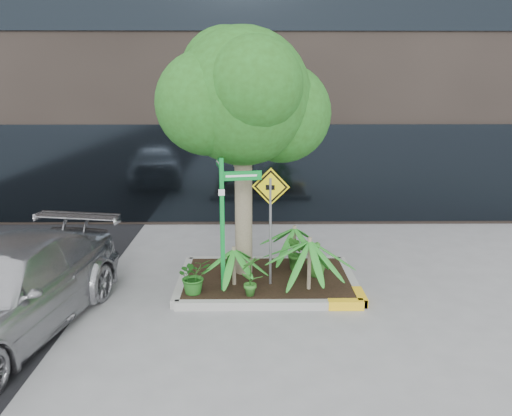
{
  "coord_description": "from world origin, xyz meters",
  "views": [
    {
      "loc": [
        -0.1,
        -8.59,
        3.7
      ],
      "look_at": [
        -0.01,
        0.2,
        1.52
      ],
      "focal_mm": 35.0,
      "sensor_mm": 36.0,
      "label": 1
    }
  ],
  "objects_px": {
    "parked_car": "(3,292)",
    "cattle_sign": "(271,207)",
    "street_sign_post": "(225,213)",
    "tree": "(243,97)"
  },
  "relations": [
    {
      "from": "tree",
      "to": "cattle_sign",
      "type": "height_order",
      "value": "tree"
    },
    {
      "from": "parked_car",
      "to": "street_sign_post",
      "type": "bearing_deg",
      "value": 33.95
    },
    {
      "from": "parked_car",
      "to": "tree",
      "type": "bearing_deg",
      "value": 42.59
    },
    {
      "from": "street_sign_post",
      "to": "cattle_sign",
      "type": "height_order",
      "value": "street_sign_post"
    },
    {
      "from": "tree",
      "to": "street_sign_post",
      "type": "height_order",
      "value": "tree"
    },
    {
      "from": "parked_car",
      "to": "cattle_sign",
      "type": "distance_m",
      "value": 4.42
    },
    {
      "from": "tree",
      "to": "parked_car",
      "type": "xyz_separation_m",
      "value": [
        -3.56,
        -2.22,
        -2.79
      ]
    },
    {
      "from": "parked_car",
      "to": "cattle_sign",
      "type": "xyz_separation_m",
      "value": [
        4.04,
        1.55,
        0.92
      ]
    },
    {
      "from": "tree",
      "to": "parked_car",
      "type": "bearing_deg",
      "value": -147.98
    },
    {
      "from": "parked_car",
      "to": "street_sign_post",
      "type": "xyz_separation_m",
      "value": [
        3.24,
        1.4,
        0.86
      ]
    }
  ]
}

